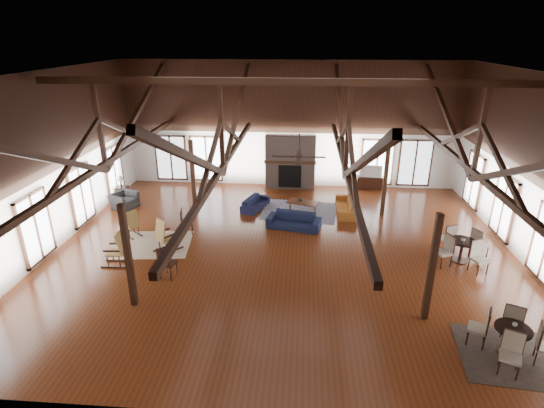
# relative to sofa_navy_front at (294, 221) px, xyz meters

# --- Properties ---
(floor) EXTENTS (16.00, 16.00, 0.00)m
(floor) POSITION_rel_sofa_navy_front_xyz_m (-0.33, -1.90, -0.30)
(floor) COLOR #592712
(floor) RESTS_ON ground
(ceiling) EXTENTS (16.00, 14.00, 0.02)m
(ceiling) POSITION_rel_sofa_navy_front_xyz_m (-0.33, -1.90, 5.70)
(ceiling) COLOR black
(ceiling) RESTS_ON wall_back
(wall_back) EXTENTS (16.00, 0.02, 6.00)m
(wall_back) POSITION_rel_sofa_navy_front_xyz_m (-0.33, 5.10, 2.70)
(wall_back) COLOR silver
(wall_back) RESTS_ON floor
(wall_front) EXTENTS (16.00, 0.02, 6.00)m
(wall_front) POSITION_rel_sofa_navy_front_xyz_m (-0.33, -8.90, 2.70)
(wall_front) COLOR silver
(wall_front) RESTS_ON floor
(wall_left) EXTENTS (0.02, 14.00, 6.00)m
(wall_left) POSITION_rel_sofa_navy_front_xyz_m (-8.33, -1.90, 2.70)
(wall_left) COLOR silver
(wall_left) RESTS_ON floor
(wall_right) EXTENTS (0.02, 14.00, 6.00)m
(wall_right) POSITION_rel_sofa_navy_front_xyz_m (7.67, -1.90, 2.70)
(wall_right) COLOR silver
(wall_right) RESTS_ON floor
(roof_truss) EXTENTS (15.60, 14.07, 3.14)m
(roof_truss) POSITION_rel_sofa_navy_front_xyz_m (-0.33, -1.90, 3.73)
(roof_truss) COLOR #33190E
(roof_truss) RESTS_ON wall_back
(post_grid) EXTENTS (8.16, 7.16, 3.05)m
(post_grid) POSITION_rel_sofa_navy_front_xyz_m (-0.33, -1.90, 1.22)
(post_grid) COLOR #33190E
(post_grid) RESTS_ON floor
(fireplace) EXTENTS (2.50, 0.69, 2.60)m
(fireplace) POSITION_rel_sofa_navy_front_xyz_m (-0.33, 4.77, 0.99)
(fireplace) COLOR #77645B
(fireplace) RESTS_ON floor
(ceiling_fan) EXTENTS (1.60, 1.60, 0.75)m
(ceiling_fan) POSITION_rel_sofa_navy_front_xyz_m (0.17, -2.90, 3.43)
(ceiling_fan) COLOR black
(ceiling_fan) RESTS_ON roof_truss
(sofa_navy_front) EXTENTS (2.20, 1.23, 0.61)m
(sofa_navy_front) POSITION_rel_sofa_navy_front_xyz_m (0.00, 0.00, 0.00)
(sofa_navy_front) COLOR #131935
(sofa_navy_front) RESTS_ON floor
(sofa_navy_left) EXTENTS (1.81, 1.18, 0.49)m
(sofa_navy_left) POSITION_rel_sofa_navy_front_xyz_m (-1.73, 1.87, -0.06)
(sofa_navy_left) COLOR #131735
(sofa_navy_left) RESTS_ON floor
(sofa_orange) EXTENTS (2.10, 0.85, 0.61)m
(sofa_orange) POSITION_rel_sofa_navy_front_xyz_m (2.18, 1.74, 0.00)
(sofa_orange) COLOR #9A561D
(sofa_orange) RESTS_ON floor
(coffee_table) EXTENTS (1.40, 0.99, 0.48)m
(coffee_table) POSITION_rel_sofa_navy_front_xyz_m (0.33, 1.60, 0.12)
(coffee_table) COLOR #5B311B
(coffee_table) RESTS_ON floor
(vase) EXTENTS (0.26, 0.26, 0.20)m
(vase) POSITION_rel_sofa_navy_front_xyz_m (0.19, 1.62, 0.28)
(vase) COLOR #B2B2B2
(vase) RESTS_ON coffee_table
(armchair) EXTENTS (1.30, 1.23, 0.67)m
(armchair) POSITION_rel_sofa_navy_front_xyz_m (-7.46, 1.53, 0.03)
(armchair) COLOR #272729
(armchair) RESTS_ON floor
(side_table_lamp) EXTENTS (0.49, 0.49, 1.25)m
(side_table_lamp) POSITION_rel_sofa_navy_front_xyz_m (-7.88, 2.36, 0.17)
(side_table_lamp) COLOR black
(side_table_lamp) RESTS_ON floor
(rocking_chair_a) EXTENTS (0.90, 0.83, 1.04)m
(rocking_chair_a) POSITION_rel_sofa_navy_front_xyz_m (-6.02, -1.19, 0.19)
(rocking_chair_a) COLOR #A0743C
(rocking_chair_a) RESTS_ON floor
(rocking_chair_b) EXTENTS (0.99, 1.04, 1.22)m
(rocking_chair_b) POSITION_rel_sofa_navy_front_xyz_m (-4.43, -2.26, 0.27)
(rocking_chair_b) COLOR #A0743C
(rocking_chair_b) RESTS_ON floor
(rocking_chair_c) EXTENTS (0.93, 0.54, 1.18)m
(rocking_chair_c) POSITION_rel_sofa_navy_front_xyz_m (-5.63, -3.31, 0.25)
(rocking_chair_c) COLOR #A0743C
(rocking_chair_c) RESTS_ON floor
(side_chair_a) EXTENTS (0.49, 0.49, 1.01)m
(side_chair_a) POSITION_rel_sofa_navy_front_xyz_m (-4.11, -0.82, 0.28)
(side_chair_a) COLOR black
(side_chair_a) RESTS_ON floor
(side_chair_b) EXTENTS (0.55, 0.55, 1.07)m
(side_chair_b) POSITION_rel_sofa_navy_front_xyz_m (-3.82, -4.02, 0.32)
(side_chair_b) COLOR black
(side_chair_b) RESTS_ON floor
(cafe_table_near) EXTENTS (1.93, 1.93, 1.00)m
(cafe_table_near) POSITION_rel_sofa_navy_front_xyz_m (5.32, -6.64, 0.20)
(cafe_table_near) COLOR black
(cafe_table_near) RESTS_ON floor
(cafe_table_far) EXTENTS (2.03, 2.03, 1.06)m
(cafe_table_far) POSITION_rel_sofa_navy_front_xyz_m (5.64, -2.19, 0.23)
(cafe_table_far) COLOR black
(cafe_table_far) RESTS_ON floor
(cup_near) EXTENTS (0.14, 0.14, 0.09)m
(cup_near) POSITION_rel_sofa_navy_front_xyz_m (5.37, -6.56, 0.46)
(cup_near) COLOR #B2B2B2
(cup_near) RESTS_ON cafe_table_near
(cup_far) EXTENTS (0.15, 0.15, 0.10)m
(cup_far) POSITION_rel_sofa_navy_front_xyz_m (5.62, -2.24, 0.51)
(cup_far) COLOR #B2B2B2
(cup_far) RESTS_ON cafe_table_far
(tv_console) EXTENTS (1.22, 0.46, 0.61)m
(tv_console) POSITION_rel_sofa_navy_front_xyz_m (3.57, 4.85, 0.00)
(tv_console) COLOR black
(tv_console) RESTS_ON floor
(television) EXTENTS (1.06, 0.25, 0.61)m
(television) POSITION_rel_sofa_navy_front_xyz_m (3.59, 4.85, 0.61)
(television) COLOR #B2B2B2
(television) RESTS_ON tv_console
(rug_tan) EXTENTS (3.00, 2.47, 0.01)m
(rug_tan) POSITION_rel_sofa_navy_front_xyz_m (-5.10, -1.82, -0.30)
(rug_tan) COLOR tan
(rug_tan) RESTS_ON floor
(rug_navy) EXTENTS (3.33, 2.64, 0.01)m
(rug_navy) POSITION_rel_sofa_navy_front_xyz_m (0.18, 1.71, -0.30)
(rug_navy) COLOR #191946
(rug_navy) RESTS_ON floor
(rug_dark) EXTENTS (2.49, 2.31, 0.01)m
(rug_dark) POSITION_rel_sofa_navy_front_xyz_m (5.31, -6.76, -0.30)
(rug_dark) COLOR black
(rug_dark) RESTS_ON floor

